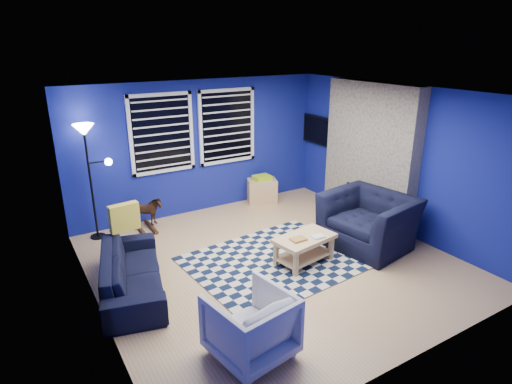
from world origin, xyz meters
TOP-DOWN VIEW (x-y plane):
  - floor at (0.00, 0.00)m, footprint 5.00×5.00m
  - ceiling at (0.00, 0.00)m, footprint 5.00×5.00m
  - wall_back at (0.00, 2.50)m, footprint 5.00×0.00m
  - wall_left at (-2.50, 0.00)m, footprint 0.00×5.00m
  - wall_right at (2.50, 0.00)m, footprint 0.00×5.00m
  - fireplace at (2.36, 0.50)m, footprint 0.65×2.00m
  - window_left at (-0.75, 2.46)m, footprint 1.17×0.06m
  - window_right at (0.55, 2.46)m, footprint 1.17×0.06m
  - tv at (2.45, 2.00)m, footprint 0.07×1.00m
  - rug at (0.05, -0.02)m, footprint 2.66×2.20m
  - sofa at (-2.02, 0.31)m, footprint 2.02×1.18m
  - armchair_big at (1.62, -0.33)m, footprint 1.49×1.36m
  - armchair_bent at (-1.31, -1.56)m, footprint 0.90×0.92m
  - rocking_horse at (-1.29, 2.13)m, footprint 0.47×0.68m
  - coffee_table at (0.38, -0.27)m, footprint 0.98×0.66m
  - cabinet at (1.20, 2.24)m, footprint 0.68×0.57m
  - floor_lamp at (-2.05, 2.25)m, footprint 0.53×0.32m
  - throw_pillow at (-1.87, 1.06)m, footprint 0.44×0.17m

SIDE VIEW (x-z plane):
  - floor at x=0.00m, z-range 0.00..0.00m
  - rug at x=0.05m, z-range 0.00..0.02m
  - cabinet at x=1.20m, z-range -0.03..0.54m
  - sofa at x=-2.02m, z-range 0.00..0.55m
  - coffee_table at x=0.38m, z-range 0.09..0.54m
  - rocking_horse at x=-1.29m, z-range 0.07..0.59m
  - armchair_bent at x=-1.31m, z-range 0.00..0.73m
  - armchair_big at x=1.62m, z-range 0.00..0.85m
  - throw_pillow at x=-1.87m, z-range 0.55..0.96m
  - fireplace at x=2.36m, z-range -0.05..2.45m
  - wall_back at x=0.00m, z-range -1.25..3.75m
  - wall_left at x=-2.50m, z-range -1.25..3.75m
  - wall_right at x=2.50m, z-range -1.25..3.75m
  - tv at x=2.45m, z-range 1.11..1.69m
  - floor_lamp at x=-2.05m, z-range 0.62..2.55m
  - window_left at x=-0.75m, z-range 0.89..2.31m
  - window_right at x=0.55m, z-range 0.89..2.31m
  - ceiling at x=0.00m, z-range 2.50..2.50m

